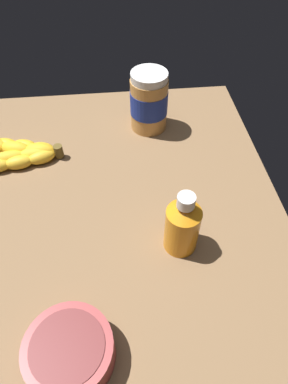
% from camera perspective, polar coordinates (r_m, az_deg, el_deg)
% --- Properties ---
extents(ground_plane, '(0.89, 0.64, 0.04)m').
position_cam_1_polar(ground_plane, '(0.66, -3.30, -5.68)').
color(ground_plane, brown).
extents(banana_bunch, '(0.13, 0.23, 0.04)m').
position_cam_1_polar(banana_bunch, '(0.80, -21.15, 6.21)').
color(banana_bunch, yellow).
rests_on(banana_bunch, ground_plane).
extents(peanut_butter_jar, '(0.09, 0.09, 0.15)m').
position_cam_1_polar(peanut_butter_jar, '(0.81, 0.92, 15.37)').
color(peanut_butter_jar, '#BF8442').
rests_on(peanut_butter_jar, ground_plane).
extents(honey_bottle, '(0.06, 0.06, 0.14)m').
position_cam_1_polar(honey_bottle, '(0.57, 6.75, -5.70)').
color(honey_bottle, orange).
rests_on(honey_bottle, ground_plane).
extents(small_bowl, '(0.13, 0.13, 0.05)m').
position_cam_1_polar(small_bowl, '(0.52, -12.60, -25.33)').
color(small_bowl, '#993838').
rests_on(small_bowl, ground_plane).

